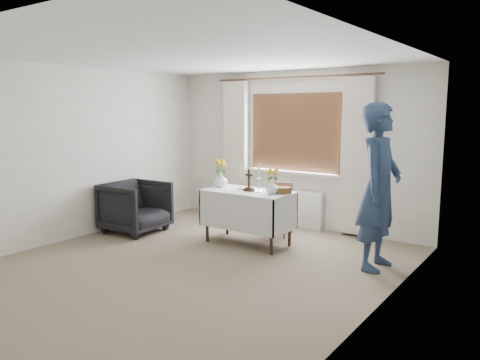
% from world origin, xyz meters
% --- Properties ---
extents(ground, '(5.00, 5.00, 0.00)m').
position_xyz_m(ground, '(0.00, 0.00, 0.00)').
color(ground, gray).
rests_on(ground, ground).
extents(altar_table, '(1.24, 0.64, 0.76)m').
position_xyz_m(altar_table, '(0.01, 1.15, 0.38)').
color(altar_table, silver).
rests_on(altar_table, ground).
extents(wooden_chair, '(0.43, 0.43, 0.80)m').
position_xyz_m(wooden_chair, '(0.12, 1.80, 0.40)').
color(wooden_chair, brown).
rests_on(wooden_chair, ground).
extents(armchair, '(0.92, 0.90, 0.79)m').
position_xyz_m(armchair, '(-1.77, 0.68, 0.39)').
color(armchair, black).
rests_on(armchair, ground).
extents(person, '(0.47, 0.72, 1.97)m').
position_xyz_m(person, '(1.84, 1.22, 0.98)').
color(person, navy).
rests_on(person, ground).
extents(radiator, '(1.10, 0.10, 0.60)m').
position_xyz_m(radiator, '(0.00, 2.42, 0.30)').
color(radiator, silver).
rests_on(radiator, ground).
extents(wooden_cross, '(0.15, 0.12, 0.30)m').
position_xyz_m(wooden_cross, '(0.03, 1.15, 0.91)').
color(wooden_cross, black).
rests_on(wooden_cross, altar_table).
extents(candlestick_left, '(0.14, 0.14, 0.37)m').
position_xyz_m(candlestick_left, '(-0.12, 1.17, 0.95)').
color(candlestick_left, white).
rests_on(candlestick_left, altar_table).
extents(candlestick_right, '(0.15, 0.15, 0.39)m').
position_xyz_m(candlestick_right, '(0.17, 1.19, 0.96)').
color(candlestick_right, white).
rests_on(candlestick_right, altar_table).
extents(flower_vase_left, '(0.25, 0.25, 0.21)m').
position_xyz_m(flower_vase_left, '(-0.50, 1.19, 0.87)').
color(flower_vase_left, white).
rests_on(flower_vase_left, altar_table).
extents(flower_vase_right, '(0.21, 0.21, 0.18)m').
position_xyz_m(flower_vase_right, '(0.40, 1.16, 0.85)').
color(flower_vase_right, white).
rests_on(flower_vase_right, altar_table).
extents(wicker_basket, '(0.25, 0.25, 0.09)m').
position_xyz_m(wicker_basket, '(0.51, 1.28, 0.81)').
color(wicker_basket, brown).
rests_on(wicker_basket, altar_table).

